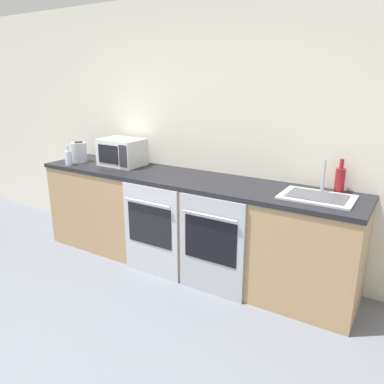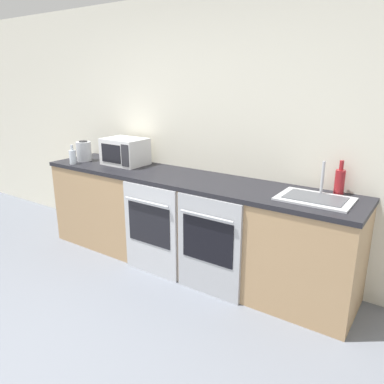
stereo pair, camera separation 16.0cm
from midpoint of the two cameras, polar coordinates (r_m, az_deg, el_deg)
The scene contains 9 objects.
wall_back at distance 3.78m, azimuth 3.33°, elevation 8.88°, with size 10.00×0.06×2.60m.
counter_back at distance 3.71m, azimuth 0.31°, elevation -4.62°, with size 3.28×0.66×0.93m.
oven_left at distance 3.56m, azimuth -5.12°, elevation -5.86°, with size 0.62×0.06×0.89m.
oven_right at distance 3.22m, azimuth 3.91°, elevation -8.39°, with size 0.62×0.06×0.89m.
microwave at distance 4.12m, azimuth -9.06°, elevation 6.12°, with size 0.45×0.34×0.28m.
bottle_red at distance 3.25m, azimuth 22.91°, elevation 1.51°, with size 0.08×0.08×0.28m.
bottle_clear at distance 4.27m, azimuth -16.71°, elevation 5.19°, with size 0.07×0.07×0.21m.
kettle at distance 4.41m, azimuth -15.15°, elevation 6.03°, with size 0.17×0.17×0.23m.
sink at distance 3.07m, azimuth 19.71°, elevation -0.85°, with size 0.56×0.38×0.28m.
Camera 2 is at (2.00, -0.82, 1.83)m, focal length 35.00 mm.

